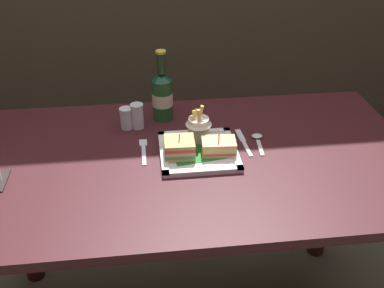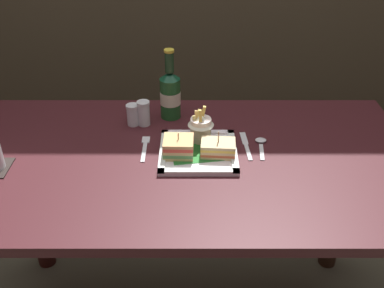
{
  "view_description": "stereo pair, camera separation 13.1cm",
  "coord_description": "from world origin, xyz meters",
  "px_view_note": "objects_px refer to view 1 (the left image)",
  "views": [
    {
      "loc": [
        -0.11,
        -1.09,
        1.51
      ],
      "look_at": [
        0.02,
        0.01,
        0.8
      ],
      "focal_mm": 41.77,
      "sensor_mm": 36.0,
      "label": 1
    },
    {
      "loc": [
        0.02,
        -1.1,
        1.51
      ],
      "look_at": [
        0.02,
        0.01,
        0.8
      ],
      "focal_mm": 41.77,
      "sensor_mm": 36.0,
      "label": 2
    }
  ],
  "objects_px": {
    "knife": "(243,141)",
    "pepper_shaker": "(137,117)",
    "dining_table": "(186,195)",
    "sandwich_half_left": "(180,148)",
    "spoon": "(258,139)",
    "square_plate": "(198,151)",
    "fries_cup": "(198,125)",
    "sandwich_half_right": "(219,147)",
    "salt_shaker": "(126,119)",
    "fork": "(144,150)",
    "beer_bottle": "(162,95)"
  },
  "relations": [
    {
      "from": "beer_bottle",
      "to": "knife",
      "type": "bearing_deg",
      "value": -37.31
    },
    {
      "from": "sandwich_half_left",
      "to": "beer_bottle",
      "type": "height_order",
      "value": "beer_bottle"
    },
    {
      "from": "sandwich_half_right",
      "to": "salt_shaker",
      "type": "xyz_separation_m",
      "value": [
        -0.27,
        0.2,
        0.0
      ]
    },
    {
      "from": "sandwich_half_left",
      "to": "pepper_shaker",
      "type": "height_order",
      "value": "pepper_shaker"
    },
    {
      "from": "spoon",
      "to": "dining_table",
      "type": "bearing_deg",
      "value": -163.56
    },
    {
      "from": "knife",
      "to": "spoon",
      "type": "distance_m",
      "value": 0.05
    },
    {
      "from": "fries_cup",
      "to": "sandwich_half_right",
      "type": "bearing_deg",
      "value": -59.14
    },
    {
      "from": "dining_table",
      "to": "sandwich_half_left",
      "type": "relative_size",
      "value": 15.58
    },
    {
      "from": "beer_bottle",
      "to": "knife",
      "type": "distance_m",
      "value": 0.31
    },
    {
      "from": "dining_table",
      "to": "square_plate",
      "type": "distance_m",
      "value": 0.16
    },
    {
      "from": "square_plate",
      "to": "dining_table",
      "type": "bearing_deg",
      "value": -157.7
    },
    {
      "from": "beer_bottle",
      "to": "fork",
      "type": "height_order",
      "value": "beer_bottle"
    },
    {
      "from": "fork",
      "to": "square_plate",
      "type": "bearing_deg",
      "value": -12.02
    },
    {
      "from": "dining_table",
      "to": "sandwich_half_left",
      "type": "distance_m",
      "value": 0.18
    },
    {
      "from": "beer_bottle",
      "to": "pepper_shaker",
      "type": "bearing_deg",
      "value": -147.58
    },
    {
      "from": "fries_cup",
      "to": "spoon",
      "type": "xyz_separation_m",
      "value": [
        0.19,
        -0.01,
        -0.06
      ]
    },
    {
      "from": "sandwich_half_right",
      "to": "fries_cup",
      "type": "height_order",
      "value": "fries_cup"
    },
    {
      "from": "fries_cup",
      "to": "beer_bottle",
      "type": "distance_m",
      "value": 0.2
    },
    {
      "from": "fork",
      "to": "salt_shaker",
      "type": "bearing_deg",
      "value": 109.49
    },
    {
      "from": "salt_shaker",
      "to": "dining_table",
      "type": "bearing_deg",
      "value": -48.21
    },
    {
      "from": "knife",
      "to": "spoon",
      "type": "xyz_separation_m",
      "value": [
        0.05,
        0.0,
        0.0
      ]
    },
    {
      "from": "square_plate",
      "to": "salt_shaker",
      "type": "distance_m",
      "value": 0.28
    },
    {
      "from": "square_plate",
      "to": "spoon",
      "type": "xyz_separation_m",
      "value": [
        0.2,
        0.05,
        -0.0
      ]
    },
    {
      "from": "square_plate",
      "to": "fork",
      "type": "relative_size",
      "value": 1.63
    },
    {
      "from": "fries_cup",
      "to": "fork",
      "type": "distance_m",
      "value": 0.18
    },
    {
      "from": "square_plate",
      "to": "sandwich_half_left",
      "type": "distance_m",
      "value": 0.07
    },
    {
      "from": "sandwich_half_left",
      "to": "fork",
      "type": "relative_size",
      "value": 0.64
    },
    {
      "from": "square_plate",
      "to": "pepper_shaker",
      "type": "xyz_separation_m",
      "value": [
        -0.18,
        0.18,
        0.03
      ]
    },
    {
      "from": "knife",
      "to": "spoon",
      "type": "bearing_deg",
      "value": 4.08
    },
    {
      "from": "sandwich_half_right",
      "to": "salt_shaker",
      "type": "distance_m",
      "value": 0.34
    },
    {
      "from": "fries_cup",
      "to": "salt_shaker",
      "type": "bearing_deg",
      "value": 152.74
    },
    {
      "from": "salt_shaker",
      "to": "pepper_shaker",
      "type": "relative_size",
      "value": 0.86
    },
    {
      "from": "knife",
      "to": "pepper_shaker",
      "type": "xyz_separation_m",
      "value": [
        -0.33,
        0.13,
        0.04
      ]
    },
    {
      "from": "square_plate",
      "to": "pepper_shaker",
      "type": "height_order",
      "value": "pepper_shaker"
    },
    {
      "from": "fries_cup",
      "to": "pepper_shaker",
      "type": "xyz_separation_m",
      "value": [
        -0.19,
        0.11,
        -0.02
      ]
    },
    {
      "from": "fork",
      "to": "pepper_shaker",
      "type": "bearing_deg",
      "value": 95.68
    },
    {
      "from": "beer_bottle",
      "to": "fork",
      "type": "bearing_deg",
      "value": -110.08
    },
    {
      "from": "sandwich_half_left",
      "to": "salt_shaker",
      "type": "height_order",
      "value": "sandwich_half_left"
    },
    {
      "from": "sandwich_half_left",
      "to": "knife",
      "type": "bearing_deg",
      "value": 18.81
    },
    {
      "from": "knife",
      "to": "pepper_shaker",
      "type": "distance_m",
      "value": 0.35
    },
    {
      "from": "spoon",
      "to": "sandwich_half_left",
      "type": "bearing_deg",
      "value": -163.8
    },
    {
      "from": "dining_table",
      "to": "square_plate",
      "type": "relative_size",
      "value": 6.06
    },
    {
      "from": "dining_table",
      "to": "spoon",
      "type": "distance_m",
      "value": 0.29
    },
    {
      "from": "square_plate",
      "to": "sandwich_half_right",
      "type": "relative_size",
      "value": 2.2
    },
    {
      "from": "sandwich_half_right",
      "to": "sandwich_half_left",
      "type": "bearing_deg",
      "value": 180.0
    },
    {
      "from": "sandwich_half_right",
      "to": "pepper_shaker",
      "type": "relative_size",
      "value": 1.24
    },
    {
      "from": "dining_table",
      "to": "salt_shaker",
      "type": "bearing_deg",
      "value": 131.79
    },
    {
      "from": "fork",
      "to": "salt_shaker",
      "type": "distance_m",
      "value": 0.15
    },
    {
      "from": "sandwich_half_left",
      "to": "dining_table",
      "type": "bearing_deg",
      "value": 12.91
    },
    {
      "from": "spoon",
      "to": "salt_shaker",
      "type": "distance_m",
      "value": 0.43
    }
  ]
}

